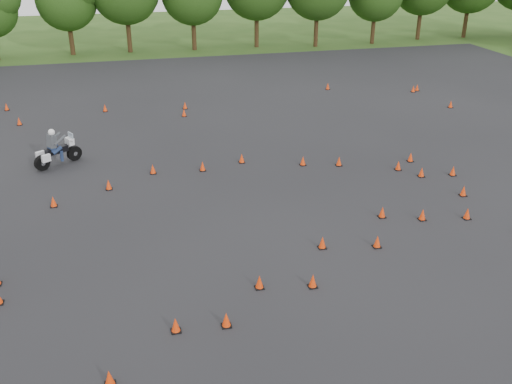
{
  "coord_description": "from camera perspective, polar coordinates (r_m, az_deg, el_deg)",
  "views": [
    {
      "loc": [
        -4.96,
        -16.17,
        10.8
      ],
      "look_at": [
        0.0,
        4.0,
        1.2
      ],
      "focal_mm": 40.0,
      "sensor_mm": 36.0,
      "label": 1
    }
  ],
  "objects": [
    {
      "name": "rider_grey",
      "position": [
        30.05,
        -19.32,
        4.31
      ],
      "size": [
        2.55,
        2.11,
        1.97
      ],
      "primitive_type": null,
      "rotation": [
        0.0,
        0.0,
        0.61
      ],
      "color": "#3E4246",
      "rests_on": "ground"
    },
    {
      "name": "traffic_cones",
      "position": [
        24.84,
        -0.25,
        -0.38
      ],
      "size": [
        36.32,
        33.2,
        0.45
      ],
      "color": "#F73B0A",
      "rests_on": "asphalt_pad"
    },
    {
      "name": "treeline",
      "position": [
        52.17,
        -4.05,
        18.0
      ],
      "size": [
        87.06,
        32.67,
        10.52
      ],
      "color": "#224313",
      "rests_on": "ground"
    },
    {
      "name": "asphalt_pad",
      "position": [
        25.16,
        -1.09,
        -0.62
      ],
      "size": [
        62.0,
        62.0,
        0.0
      ],
      "primitive_type": "plane",
      "color": "black",
      "rests_on": "ground"
    },
    {
      "name": "ground",
      "position": [
        20.07,
        2.75,
        -7.78
      ],
      "size": [
        140.0,
        140.0,
        0.0
      ],
      "primitive_type": "plane",
      "color": "#2D5119",
      "rests_on": "ground"
    }
  ]
}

